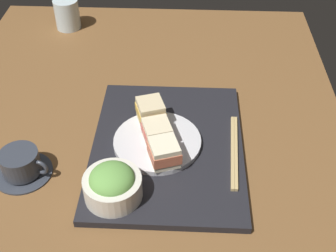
{
  "coord_description": "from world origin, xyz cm",
  "views": [
    {
      "loc": [
        -69.77,
        -11.0,
        70.21
      ],
      "look_at": [
        4.14,
        -7.53,
        5.0
      ],
      "focal_mm": 47.59,
      "sensor_mm": 36.0,
      "label": 1
    }
  ],
  "objects_px": {
    "drinking_glass": "(67,14)",
    "sandwich_middle": "(157,132)",
    "salad_bowl": "(112,184)",
    "sandwich_near": "(164,152)",
    "sandwich_plate": "(157,142)",
    "chopsticks_pair": "(234,150)",
    "coffee_cup": "(21,165)",
    "sandwich_far": "(151,112)"
  },
  "relations": [
    {
      "from": "drinking_glass",
      "to": "sandwich_middle",
      "type": "bearing_deg",
      "value": -149.62
    },
    {
      "from": "sandwich_middle",
      "to": "drinking_glass",
      "type": "height_order",
      "value": "drinking_glass"
    },
    {
      "from": "chopsticks_pair",
      "to": "drinking_glass",
      "type": "relative_size",
      "value": 2.43
    },
    {
      "from": "salad_bowl",
      "to": "chopsticks_pair",
      "type": "bearing_deg",
      "value": -61.17
    },
    {
      "from": "sandwich_near",
      "to": "coffee_cup",
      "type": "xyz_separation_m",
      "value": [
        -0.02,
        0.3,
        -0.03
      ]
    },
    {
      "from": "sandwich_plate",
      "to": "drinking_glass",
      "type": "xyz_separation_m",
      "value": [
        0.54,
        0.32,
        0.02
      ]
    },
    {
      "from": "coffee_cup",
      "to": "drinking_glass",
      "type": "bearing_deg",
      "value": 3.48
    },
    {
      "from": "sandwich_plate",
      "to": "sandwich_middle",
      "type": "distance_m",
      "value": 0.03
    },
    {
      "from": "sandwich_middle",
      "to": "salad_bowl",
      "type": "xyz_separation_m",
      "value": [
        -0.15,
        0.08,
        -0.0
      ]
    },
    {
      "from": "sandwich_middle",
      "to": "coffee_cup",
      "type": "height_order",
      "value": "sandwich_middle"
    },
    {
      "from": "sandwich_middle",
      "to": "salad_bowl",
      "type": "bearing_deg",
      "value": 153.26
    },
    {
      "from": "sandwich_far",
      "to": "drinking_glass",
      "type": "relative_size",
      "value": 0.86
    },
    {
      "from": "sandwich_far",
      "to": "sandwich_plate",
      "type": "bearing_deg",
      "value": -163.56
    },
    {
      "from": "sandwich_middle",
      "to": "chopsticks_pair",
      "type": "xyz_separation_m",
      "value": [
        -0.02,
        -0.17,
        -0.03
      ]
    },
    {
      "from": "coffee_cup",
      "to": "drinking_glass",
      "type": "relative_size",
      "value": 1.36
    },
    {
      "from": "chopsticks_pair",
      "to": "sandwich_plate",
      "type": "bearing_deg",
      "value": 84.39
    },
    {
      "from": "salad_bowl",
      "to": "sandwich_near",
      "type": "bearing_deg",
      "value": -47.37
    },
    {
      "from": "sandwich_near",
      "to": "sandwich_far",
      "type": "height_order",
      "value": "sandwich_far"
    },
    {
      "from": "salad_bowl",
      "to": "drinking_glass",
      "type": "xyz_separation_m",
      "value": [
        0.69,
        0.24,
        -0.0
      ]
    },
    {
      "from": "sandwich_middle",
      "to": "sandwich_far",
      "type": "bearing_deg",
      "value": 16.44
    },
    {
      "from": "chopsticks_pair",
      "to": "coffee_cup",
      "type": "distance_m",
      "value": 0.45
    },
    {
      "from": "sandwich_far",
      "to": "drinking_glass",
      "type": "distance_m",
      "value": 0.56
    },
    {
      "from": "sandwich_plate",
      "to": "salad_bowl",
      "type": "bearing_deg",
      "value": 153.26
    },
    {
      "from": "salad_bowl",
      "to": "chopsticks_pair",
      "type": "distance_m",
      "value": 0.28
    },
    {
      "from": "sandwich_near",
      "to": "coffee_cup",
      "type": "bearing_deg",
      "value": 94.49
    },
    {
      "from": "sandwich_plate",
      "to": "salad_bowl",
      "type": "distance_m",
      "value": 0.17
    },
    {
      "from": "sandwich_near",
      "to": "sandwich_middle",
      "type": "xyz_separation_m",
      "value": [
        0.06,
        0.02,
        -0.0
      ]
    },
    {
      "from": "sandwich_middle",
      "to": "drinking_glass",
      "type": "xyz_separation_m",
      "value": [
        0.54,
        0.32,
        -0.01
      ]
    },
    {
      "from": "sandwich_plate",
      "to": "salad_bowl",
      "type": "height_order",
      "value": "salad_bowl"
    },
    {
      "from": "chopsticks_pair",
      "to": "sandwich_near",
      "type": "bearing_deg",
      "value": 107.51
    },
    {
      "from": "sandwich_middle",
      "to": "coffee_cup",
      "type": "relative_size",
      "value": 0.63
    },
    {
      "from": "sandwich_middle",
      "to": "coffee_cup",
      "type": "xyz_separation_m",
      "value": [
        -0.09,
        0.28,
        -0.02
      ]
    },
    {
      "from": "sandwich_plate",
      "to": "sandwich_middle",
      "type": "height_order",
      "value": "sandwich_middle"
    },
    {
      "from": "drinking_glass",
      "to": "coffee_cup",
      "type": "bearing_deg",
      "value": -176.52
    },
    {
      "from": "chopsticks_pair",
      "to": "coffee_cup",
      "type": "xyz_separation_m",
      "value": [
        -0.07,
        0.45,
        0.01
      ]
    },
    {
      "from": "sandwich_near",
      "to": "drinking_glass",
      "type": "relative_size",
      "value": 0.85
    },
    {
      "from": "drinking_glass",
      "to": "sandwich_plate",
      "type": "bearing_deg",
      "value": -149.62
    },
    {
      "from": "chopsticks_pair",
      "to": "drinking_glass",
      "type": "xyz_separation_m",
      "value": [
        0.56,
        0.49,
        0.03
      ]
    },
    {
      "from": "coffee_cup",
      "to": "drinking_glass",
      "type": "xyz_separation_m",
      "value": [
        0.63,
        0.04,
        0.02
      ]
    },
    {
      "from": "salad_bowl",
      "to": "coffee_cup",
      "type": "height_order",
      "value": "salad_bowl"
    },
    {
      "from": "sandwich_middle",
      "to": "chopsticks_pair",
      "type": "height_order",
      "value": "sandwich_middle"
    },
    {
      "from": "sandwich_near",
      "to": "salad_bowl",
      "type": "relative_size",
      "value": 0.68
    }
  ]
}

